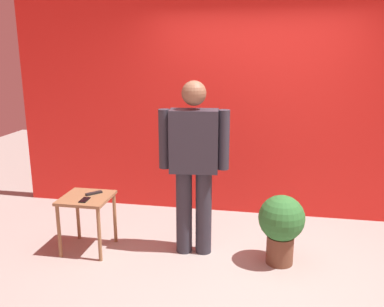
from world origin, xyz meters
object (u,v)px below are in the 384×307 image
object	(u,v)px
standing_person	(194,160)
potted_plant	(281,224)
side_table	(87,206)
tv_remote	(94,193)
cell_phone	(85,200)

from	to	relation	value
standing_person	potted_plant	xyz separation A→B (m)	(0.86, -0.08, -0.57)
side_table	tv_remote	xyz separation A→B (m)	(0.05, 0.08, 0.11)
side_table	cell_phone	size ratio (longest dim) A/B	4.02
cell_phone	potted_plant	bearing A→B (deg)	3.36
tv_remote	potted_plant	size ratio (longest dim) A/B	0.25
standing_person	tv_remote	bearing A→B (deg)	-176.19
standing_person	cell_phone	size ratio (longest dim) A/B	12.08
side_table	potted_plant	world-z (taller)	potted_plant
standing_person	cell_phone	xyz separation A→B (m)	(-1.04, -0.26, -0.39)
standing_person	tv_remote	distance (m)	1.10
cell_phone	potted_plant	size ratio (longest dim) A/B	0.21
cell_phone	tv_remote	distance (m)	0.19
tv_remote	side_table	bearing A→B (deg)	-77.84
cell_phone	tv_remote	world-z (taller)	tv_remote
side_table	tv_remote	distance (m)	0.14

